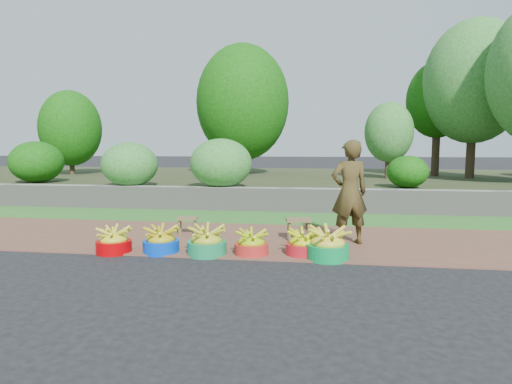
# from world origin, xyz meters

# --- Properties ---
(ground_plane) EXTENTS (120.00, 120.00, 0.00)m
(ground_plane) POSITION_xyz_m (0.00, 0.00, 0.00)
(ground_plane) COLOR black
(ground_plane) RESTS_ON ground
(dirt_shoulder) EXTENTS (80.00, 2.50, 0.02)m
(dirt_shoulder) POSITION_xyz_m (0.00, 1.25, 0.01)
(dirt_shoulder) COLOR brown
(dirt_shoulder) RESTS_ON ground
(grass_verge) EXTENTS (80.00, 1.50, 0.04)m
(grass_verge) POSITION_xyz_m (0.00, 3.25, 0.02)
(grass_verge) COLOR #306E26
(grass_verge) RESTS_ON ground
(retaining_wall) EXTENTS (80.00, 0.35, 0.55)m
(retaining_wall) POSITION_xyz_m (0.00, 4.10, 0.28)
(retaining_wall) COLOR gray
(retaining_wall) RESTS_ON ground
(earth_bank) EXTENTS (80.00, 10.00, 0.50)m
(earth_bank) POSITION_xyz_m (0.00, 9.00, 0.25)
(earth_bank) COLOR #2F371D
(earth_bank) RESTS_ON ground
(vegetation) EXTENTS (37.19, 8.92, 4.77)m
(vegetation) POSITION_xyz_m (1.31, 8.70, 2.83)
(vegetation) COLOR #39291C
(vegetation) RESTS_ON earth_bank
(basin_a) EXTENTS (0.48, 0.48, 0.36)m
(basin_a) POSITION_xyz_m (-2.08, 0.13, 0.16)
(basin_a) COLOR #AA0004
(basin_a) RESTS_ON ground
(basin_b) EXTENTS (0.49, 0.49, 0.37)m
(basin_b) POSITION_xyz_m (-1.44, 0.22, 0.17)
(basin_b) COLOR #003AC3
(basin_b) RESTS_ON ground
(basin_c) EXTENTS (0.53, 0.53, 0.40)m
(basin_c) POSITION_xyz_m (-0.78, 0.20, 0.18)
(basin_c) COLOR #157C49
(basin_c) RESTS_ON ground
(basin_d) EXTENTS (0.46, 0.46, 0.34)m
(basin_d) POSITION_xyz_m (-0.18, 0.26, 0.15)
(basin_d) COLOR red
(basin_d) RESTS_ON ground
(basin_e) EXTENTS (0.47, 0.47, 0.35)m
(basin_e) POSITION_xyz_m (0.50, 0.35, 0.16)
(basin_e) COLOR #AB1620
(basin_e) RESTS_ON ground
(basin_f) EXTENTS (0.56, 0.56, 0.42)m
(basin_f) POSITION_xyz_m (0.83, 0.21, 0.19)
(basin_f) COLOR #05873E
(basin_f) RESTS_ON ground
(stool_left) EXTENTS (0.37, 0.31, 0.29)m
(stool_left) POSITION_xyz_m (-1.43, 1.42, 0.25)
(stool_left) COLOR brown
(stool_left) RESTS_ON dirt_shoulder
(stool_right) EXTENTS (0.42, 0.34, 0.33)m
(stool_right) POSITION_xyz_m (0.40, 1.25, 0.29)
(stool_right) COLOR brown
(stool_right) RESTS_ON dirt_shoulder
(vendor_woman) EXTENTS (0.65, 0.52, 1.54)m
(vendor_woman) POSITION_xyz_m (1.15, 1.09, 0.79)
(vendor_woman) COLOR black
(vendor_woman) RESTS_ON dirt_shoulder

